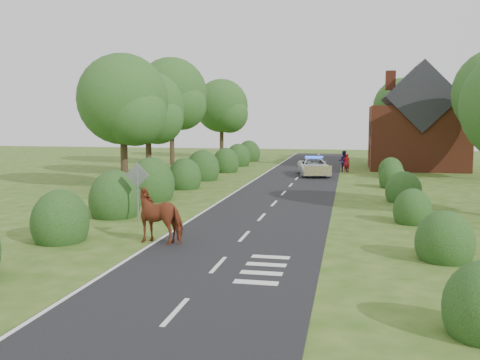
% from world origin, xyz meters
% --- Properties ---
extents(ground, '(120.00, 120.00, 0.00)m').
position_xyz_m(ground, '(0.00, 0.00, 0.00)').
color(ground, '#2D5513').
extents(road, '(6.00, 70.00, 0.02)m').
position_xyz_m(road, '(0.00, 15.00, 0.01)').
color(road, black).
rests_on(road, ground).
extents(road_markings, '(4.96, 70.00, 0.01)m').
position_xyz_m(road_markings, '(-1.60, 12.93, 0.03)').
color(road_markings, white).
rests_on(road_markings, road).
extents(hedgerow_left, '(2.75, 50.41, 3.00)m').
position_xyz_m(hedgerow_left, '(-6.51, 11.69, 0.75)').
color(hedgerow_left, black).
rests_on(hedgerow_left, ground).
extents(hedgerow_right, '(2.10, 45.78, 2.10)m').
position_xyz_m(hedgerow_right, '(6.60, 11.21, 0.55)').
color(hedgerow_right, black).
rests_on(hedgerow_right, ground).
extents(tree_left_a, '(5.74, 5.60, 8.38)m').
position_xyz_m(tree_left_a, '(-9.75, 11.86, 5.34)').
color(tree_left_a, '#332316').
rests_on(tree_left_a, ground).
extents(tree_left_b, '(5.74, 5.60, 8.07)m').
position_xyz_m(tree_left_b, '(-11.25, 19.86, 5.04)').
color(tree_left_b, '#332316').
rests_on(tree_left_b, ground).
extents(tree_left_c, '(6.97, 6.80, 10.22)m').
position_xyz_m(tree_left_c, '(-12.70, 29.83, 6.53)').
color(tree_left_c, '#332316').
rests_on(tree_left_c, ground).
extents(tree_left_d, '(6.15, 6.00, 8.89)m').
position_xyz_m(tree_left_d, '(-10.23, 39.85, 5.64)').
color(tree_left_d, '#332316').
rests_on(tree_left_d, ground).
extents(tree_right_c, '(6.15, 6.00, 8.58)m').
position_xyz_m(tree_right_c, '(9.27, 37.85, 5.34)').
color(tree_right_c, '#332316').
rests_on(tree_right_c, ground).
extents(road_sign, '(1.06, 0.08, 2.53)m').
position_xyz_m(road_sign, '(-5.00, 2.00, 1.65)').
color(road_sign, gray).
rests_on(road_sign, ground).
extents(house, '(8.00, 7.40, 9.17)m').
position_xyz_m(house, '(9.49, 30.00, 3.79)').
color(house, brown).
rests_on(house, ground).
extents(cow, '(2.40, 1.48, 1.60)m').
position_xyz_m(cow, '(-2.74, -1.36, 0.80)').
color(cow, maroon).
rests_on(cow, ground).
extents(police_van, '(3.11, 5.27, 1.51)m').
position_xyz_m(police_van, '(1.08, 22.50, 0.68)').
color(police_van, silver).
rests_on(police_van, ground).
extents(pedestrian_red, '(0.59, 0.41, 1.53)m').
position_xyz_m(pedestrian_red, '(3.54, 25.89, 0.76)').
color(pedestrian_red, '#AA111A').
rests_on(pedestrian_red, ground).
extents(pedestrian_purple, '(0.91, 0.73, 1.77)m').
position_xyz_m(pedestrian_purple, '(3.28, 26.27, 0.88)').
color(pedestrian_purple, '#2D184D').
rests_on(pedestrian_purple, ground).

